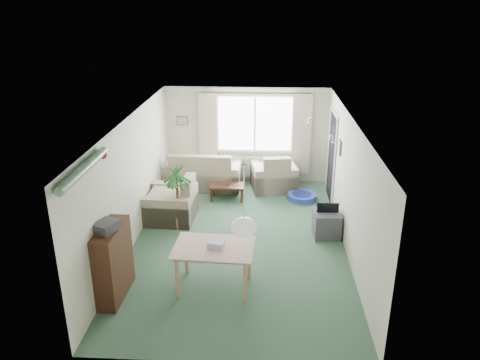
# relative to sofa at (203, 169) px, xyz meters

# --- Properties ---
(ground) EXTENTS (6.50, 6.50, 0.00)m
(ground) POSITION_rel_sofa_xyz_m (1.05, -2.75, -0.47)
(ground) COLOR #2F4E39
(window) EXTENTS (1.80, 0.03, 1.30)m
(window) POSITION_rel_sofa_xyz_m (1.25, 0.48, 1.03)
(window) COLOR white
(curtain_rod) EXTENTS (2.60, 0.03, 0.03)m
(curtain_rod) POSITION_rel_sofa_xyz_m (1.25, 0.40, 1.80)
(curtain_rod) COLOR black
(curtain_left) EXTENTS (0.45, 0.08, 2.00)m
(curtain_left) POSITION_rel_sofa_xyz_m (0.10, 0.38, 0.80)
(curtain_left) COLOR beige
(curtain_right) EXTENTS (0.45, 0.08, 2.00)m
(curtain_right) POSITION_rel_sofa_xyz_m (2.40, 0.38, 0.80)
(curtain_right) COLOR beige
(radiator) EXTENTS (1.20, 0.10, 0.55)m
(radiator) POSITION_rel_sofa_xyz_m (1.25, 0.44, -0.07)
(radiator) COLOR white
(doorway) EXTENTS (0.03, 0.95, 2.00)m
(doorway) POSITION_rel_sofa_xyz_m (3.04, -0.55, 0.53)
(doorway) COLOR black
(pendant_lamp) EXTENTS (0.36, 0.36, 0.36)m
(pendant_lamp) POSITION_rel_sofa_xyz_m (1.25, -5.05, 1.01)
(pendant_lamp) COLOR white
(tinsel_garland) EXTENTS (1.60, 1.60, 0.12)m
(tinsel_garland) POSITION_rel_sofa_xyz_m (-0.87, -5.05, 1.81)
(tinsel_garland) COLOR #196626
(bauble_cluster_a) EXTENTS (0.20, 0.20, 0.20)m
(bauble_cluster_a) POSITION_rel_sofa_xyz_m (2.35, -1.85, 1.75)
(bauble_cluster_a) COLOR silver
(bauble_cluster_b) EXTENTS (0.20, 0.20, 0.20)m
(bauble_cluster_b) POSITION_rel_sofa_xyz_m (2.65, -3.05, 1.75)
(bauble_cluster_b) COLOR silver
(wall_picture_back) EXTENTS (0.28, 0.03, 0.22)m
(wall_picture_back) POSITION_rel_sofa_xyz_m (-0.55, 0.48, 1.08)
(wall_picture_back) COLOR brown
(wall_picture_right) EXTENTS (0.03, 0.24, 0.30)m
(wall_picture_right) POSITION_rel_sofa_xyz_m (3.03, -1.55, 1.08)
(wall_picture_right) COLOR brown
(sofa) EXTENTS (1.89, 1.04, 0.93)m
(sofa) POSITION_rel_sofa_xyz_m (0.00, 0.00, 0.00)
(sofa) COLOR #C8B097
(sofa) RESTS_ON ground
(armchair_corner) EXTENTS (1.17, 1.13, 0.92)m
(armchair_corner) POSITION_rel_sofa_xyz_m (1.74, -0.02, -0.01)
(armchair_corner) COLOR beige
(armchair_corner) RESTS_ON ground
(armchair_left) EXTENTS (1.04, 1.10, 0.94)m
(armchair_left) POSITION_rel_sofa_xyz_m (-0.45, -1.83, 0.00)
(armchair_left) COLOR beige
(armchair_left) RESTS_ON ground
(coffee_table) EXTENTS (0.79, 0.44, 0.36)m
(coffee_table) POSITION_rel_sofa_xyz_m (0.66, -0.75, -0.29)
(coffee_table) COLOR black
(coffee_table) RESTS_ON ground
(photo_frame) EXTENTS (0.12, 0.04, 0.16)m
(photo_frame) POSITION_rel_sofa_xyz_m (0.66, -0.80, -0.03)
(photo_frame) COLOR brown
(photo_frame) RESTS_ON coffee_table
(bookshelf) EXTENTS (0.36, 0.98, 1.18)m
(bookshelf) POSITION_rel_sofa_xyz_m (-0.79, -4.61, 0.12)
(bookshelf) COLOR black
(bookshelf) RESTS_ON ground
(hifi_box) EXTENTS (0.39, 0.43, 0.14)m
(hifi_box) POSITION_rel_sofa_xyz_m (-0.80, -4.69, 0.78)
(hifi_box) COLOR #36363B
(hifi_box) RESTS_ON bookshelf
(houseplant) EXTENTS (0.80, 0.80, 1.47)m
(houseplant) POSITION_rel_sofa_xyz_m (-0.21, -2.22, 0.27)
(houseplant) COLOR #1C501B
(houseplant) RESTS_ON ground
(dining_table) EXTENTS (1.19, 0.83, 0.72)m
(dining_table) POSITION_rel_sofa_xyz_m (0.75, -4.31, -0.10)
(dining_table) COLOR #A28658
(dining_table) RESTS_ON ground
(gift_box) EXTENTS (0.28, 0.23, 0.12)m
(gift_box) POSITION_rel_sofa_xyz_m (0.79, -4.32, 0.32)
(gift_box) COLOR silver
(gift_box) RESTS_ON dining_table
(tv_cube) EXTENTS (0.53, 0.57, 0.50)m
(tv_cube) POSITION_rel_sofa_xyz_m (2.75, -2.42, -0.21)
(tv_cube) COLOR #36373B
(tv_cube) RESTS_ON ground
(pet_bed) EXTENTS (0.87, 0.87, 0.13)m
(pet_bed) POSITION_rel_sofa_xyz_m (2.40, -0.66, -0.40)
(pet_bed) COLOR navy
(pet_bed) RESTS_ON ground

